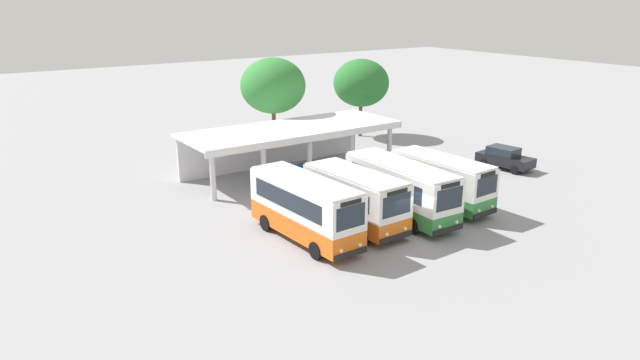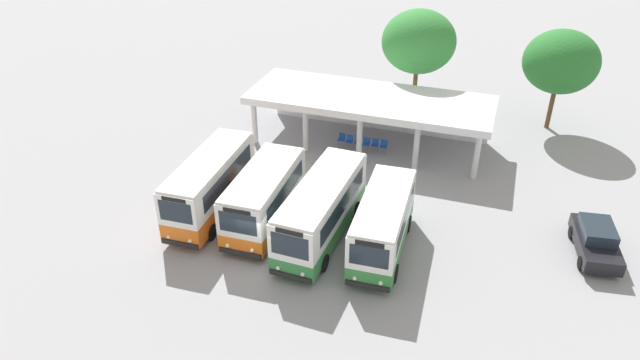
# 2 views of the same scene
# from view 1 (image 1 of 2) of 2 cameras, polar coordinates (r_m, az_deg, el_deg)

# --- Properties ---
(ground_plane) EXTENTS (180.00, 180.00, 0.00)m
(ground_plane) POSITION_cam_1_polar(r_m,az_deg,el_deg) (31.63, 8.37, -5.68)
(ground_plane) COLOR #939399
(city_bus_nearest_orange) EXTENTS (2.49, 7.62, 3.36)m
(city_bus_nearest_orange) POSITION_cam_1_polar(r_m,az_deg,el_deg) (30.56, -1.46, -2.60)
(city_bus_nearest_orange) COLOR black
(city_bus_nearest_orange) RESTS_ON ground
(city_bus_second_in_row) EXTENTS (2.63, 6.75, 3.19)m
(city_bus_second_in_row) POSITION_cam_1_polar(r_m,az_deg,el_deg) (32.25, 3.44, -1.70)
(city_bus_second_in_row) COLOR black
(city_bus_second_in_row) RESTS_ON ground
(city_bus_middle_cream) EXTENTS (2.56, 8.10, 3.22)m
(city_bus_middle_cream) POSITION_cam_1_polar(r_m,az_deg,el_deg) (34.12, 7.83, -0.72)
(city_bus_middle_cream) COLOR black
(city_bus_middle_cream) RESTS_ON ground
(city_bus_fourth_amber) EXTENTS (2.52, 6.89, 3.08)m
(city_bus_fourth_amber) POSITION_cam_1_polar(r_m,az_deg,el_deg) (36.22, 11.70, 0.02)
(city_bus_fourth_amber) COLOR black
(city_bus_fourth_amber) RESTS_ON ground
(parked_car_flank) EXTENTS (2.31, 4.30, 1.62)m
(parked_car_flank) POSITION_cam_1_polar(r_m,az_deg,el_deg) (45.84, 17.51, 2.08)
(parked_car_flank) COLOR black
(parked_car_flank) RESTS_ON ground
(terminal_canopy) EXTENTS (15.83, 5.75, 3.40)m
(terminal_canopy) POSITION_cam_1_polar(r_m,az_deg,el_deg) (42.71, -3.20, 4.29)
(terminal_canopy) COLOR silver
(terminal_canopy) RESTS_ON ground
(waiting_chair_end_by_column) EXTENTS (0.46, 0.46, 0.86)m
(waiting_chair_end_by_column) POSITION_cam_1_polar(r_m,az_deg,el_deg) (41.24, -3.97, 0.76)
(waiting_chair_end_by_column) COLOR slate
(waiting_chair_end_by_column) RESTS_ON ground
(waiting_chair_second_from_end) EXTENTS (0.46, 0.46, 0.86)m
(waiting_chair_second_from_end) POSITION_cam_1_polar(r_m,az_deg,el_deg) (41.43, -3.20, 0.86)
(waiting_chair_second_from_end) COLOR slate
(waiting_chair_second_from_end) RESTS_ON ground
(waiting_chair_middle_seat) EXTENTS (0.46, 0.46, 0.86)m
(waiting_chair_middle_seat) POSITION_cam_1_polar(r_m,az_deg,el_deg) (41.81, -2.61, 1.02)
(waiting_chair_middle_seat) COLOR slate
(waiting_chair_middle_seat) RESTS_ON ground
(waiting_chair_fourth_seat) EXTENTS (0.46, 0.46, 0.86)m
(waiting_chair_fourth_seat) POSITION_cam_1_polar(r_m,az_deg,el_deg) (42.03, -1.88, 1.12)
(waiting_chair_fourth_seat) COLOR slate
(waiting_chair_fourth_seat) RESTS_ON ground
(waiting_chair_fifth_seat) EXTENTS (0.46, 0.46, 0.86)m
(waiting_chair_fifth_seat) POSITION_cam_1_polar(r_m,az_deg,el_deg) (42.35, -1.23, 1.25)
(waiting_chair_fifth_seat) COLOR slate
(waiting_chair_fifth_seat) RESTS_ON ground
(waiting_chair_far_end_seat) EXTENTS (0.46, 0.46, 0.86)m
(waiting_chair_far_end_seat) POSITION_cam_1_polar(r_m,az_deg,el_deg) (42.67, -0.59, 1.38)
(waiting_chair_far_end_seat) COLOR slate
(waiting_chair_far_end_seat) RESTS_ON ground
(roadside_tree_behind_canopy) EXTENTS (5.22, 5.22, 7.73)m
(roadside_tree_behind_canopy) POSITION_cam_1_polar(r_m,az_deg,el_deg) (47.55, -4.59, 9.12)
(roadside_tree_behind_canopy) COLOR brown
(roadside_tree_behind_canopy) RESTS_ON ground
(roadside_tree_east_of_canopy) EXTENTS (5.01, 5.01, 7.02)m
(roadside_tree_east_of_canopy) POSITION_cam_1_polar(r_m,az_deg,el_deg) (53.56, 4.02, 9.39)
(roadside_tree_east_of_canopy) COLOR brown
(roadside_tree_east_of_canopy) RESTS_ON ground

